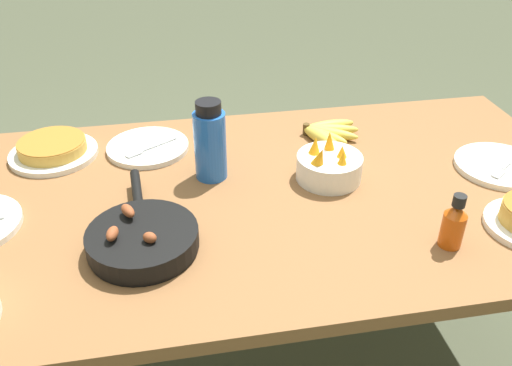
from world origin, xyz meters
The scene contains 9 objects.
dining_table centered at (0.00, 0.00, 0.63)m, with size 1.81×0.93×0.71m.
banana_bunch centered at (0.27, 0.26, 0.73)m, with size 0.18×0.19×0.04m.
skillet centered at (-0.29, -0.17, 0.74)m, with size 0.25×0.40×0.08m.
frittata_plate_side centered at (-0.54, 0.29, 0.73)m, with size 0.25×0.25×0.05m.
empty_plate_far_left centered at (0.69, 0.00, 0.72)m, with size 0.24×0.24×0.02m.
empty_plate_far_right centered at (-0.27, 0.28, 0.72)m, with size 0.24×0.24×0.02m.
fruit_bowl_citrus centered at (0.20, 0.03, 0.75)m, with size 0.17×0.17×0.12m.
water_bottle centered at (-0.10, 0.10, 0.81)m, with size 0.08×0.08×0.22m.
hot_sauce_bottle centered at (0.39, -0.28, 0.77)m, with size 0.05×0.05×0.13m.
Camera 1 is at (-0.21, -1.14, 1.49)m, focal length 38.00 mm.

